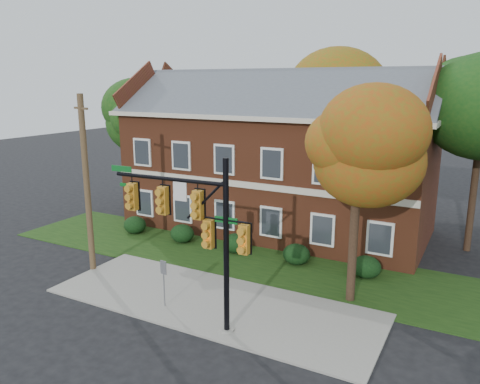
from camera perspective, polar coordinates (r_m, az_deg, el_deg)
The scene contains 15 objects.
ground at distance 19.32m, azimuth -5.06°, elevation -14.51°, with size 120.00×120.00×0.00m, color black.
sidewalk at distance 20.05m, azimuth -3.45°, elevation -13.26°, with size 14.00×5.00×0.08m, color gray.
grass_strip at distance 24.07m, azimuth 2.88°, elevation -8.63°, with size 30.00×6.00×0.04m, color #193811.
apartment_building at distance 28.87m, azimuth 4.50°, elevation 5.25°, with size 18.80×8.80×9.74m.
hedge_far_left at distance 29.19m, azimuth -12.69°, elevation -3.93°, with size 1.40×1.26×1.05m, color black.
hedge_left at distance 27.10m, azimuth -7.06°, elevation -5.04°, with size 1.40×1.26×1.05m, color black.
hedge_center at distance 25.33m, azimuth -0.53°, elevation -6.26°, with size 1.40×1.26×1.05m, color black.
hedge_right at distance 23.94m, azimuth 6.89°, elevation -7.54°, with size 1.40×1.26×1.05m, color black.
hedge_far_right at distance 23.01m, azimuth 15.12°, elevation -8.81°, with size 1.40×1.26×1.05m, color black.
tree_near_right at distance 18.73m, azimuth 14.87°, elevation 5.71°, with size 4.50×4.25×8.58m.
tree_left_rear at distance 32.93m, azimuth -12.14°, elevation 8.95°, with size 5.40×5.10×8.88m.
tree_far_rear at distance 35.50m, azimuth 11.92°, elevation 12.74°, with size 6.84×6.46×11.52m.
traffic_signal at distance 16.87m, azimuth -5.24°, elevation -3.87°, with size 5.83×0.60×6.50m.
utility_pole at distance 23.12m, azimuth -18.18°, elevation 0.91°, with size 1.28×0.53×8.49m.
sign_post at distance 19.36m, azimuth -9.29°, elevation -10.06°, with size 0.30×0.06×2.03m.
Camera 1 is at (9.52, -14.21, 8.98)m, focal length 35.00 mm.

